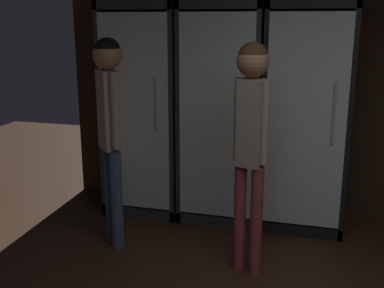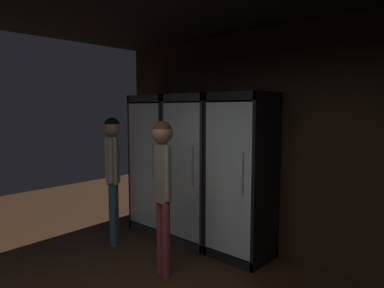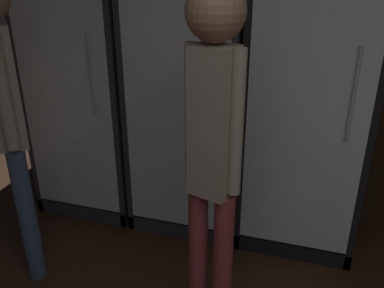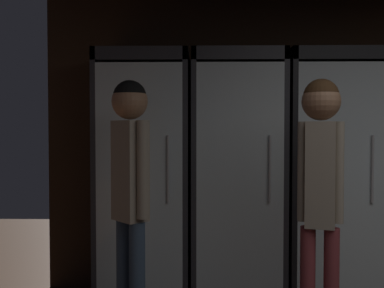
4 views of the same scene
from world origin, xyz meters
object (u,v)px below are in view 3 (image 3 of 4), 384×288
Objects in this scene: cooler_left at (192,85)px; shopper_near at (213,128)px; cooler_center at (310,95)px; shopper_far at (4,96)px; cooler_far_left at (91,77)px.

shopper_near is (0.41, -1.03, 0.13)m from cooler_left.
cooler_center is 1.19× the size of shopper_near.
shopper_far is (-1.14, 0.16, -0.02)m from shopper_near.
shopper_far is at bearing 172.26° from shopper_near.
cooler_left is 1.19× the size of shopper_near.
cooler_far_left is at bearing 91.22° from shopper_far.
cooler_far_left is at bearing -179.88° from cooler_left.
cooler_center is (1.51, -0.00, 0.00)m from cooler_far_left.
cooler_far_left is 0.88m from shopper_far.
cooler_far_left is 1.51m from cooler_center.
shopper_far is (-0.73, -0.87, 0.11)m from cooler_left.
shopper_near is (-0.34, -1.02, 0.13)m from cooler_center.
cooler_far_left is 1.55m from shopper_near.
cooler_far_left is 1.00× the size of cooler_left.
cooler_far_left is 1.00× the size of cooler_center.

